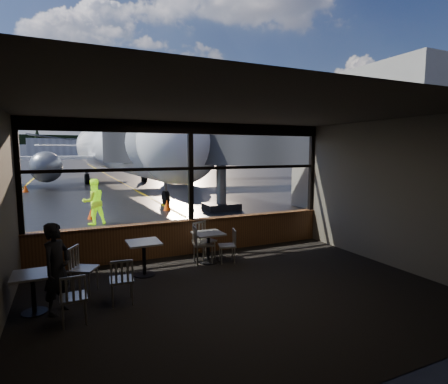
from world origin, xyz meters
TOP-DOWN VIEW (x-y plane):
  - ground_plane at (0.00, 120.00)m, footprint 520.00×520.00m
  - carpet_floor at (0.00, -3.00)m, footprint 8.00×6.00m
  - ceiling at (0.00, -3.00)m, footprint 8.00×6.00m
  - wall_right at (4.00, -3.00)m, footprint 0.04×6.00m
  - wall_back at (0.00, -6.00)m, footprint 8.00×0.04m
  - window_sill at (0.00, 0.00)m, footprint 8.00×0.28m
  - window_header at (0.00, 0.00)m, footprint 8.00×0.18m
  - mullion_left at (-3.95, 0.00)m, footprint 0.12×0.12m
  - mullion_centre at (0.00, 0.00)m, footprint 0.12×0.12m
  - mullion_right at (3.95, 0.00)m, footprint 0.12×0.12m
  - window_transom at (0.00, 0.00)m, footprint 8.00×0.10m
  - airliner at (1.13, 22.03)m, footprint 33.81×39.84m
  - jet_bridge at (3.60, 5.50)m, footprint 9.61×11.74m
  - cafe_table_near at (0.12, -0.94)m, footprint 0.70×0.70m
  - cafe_table_mid at (-1.51, -1.17)m, footprint 0.70×0.70m
  - cafe_table_left at (-3.60, -2.23)m, footprint 0.64×0.64m
  - chair_near_e at (0.54, -1.11)m, footprint 0.56×0.56m
  - chair_near_w at (-0.02, -0.93)m, footprint 0.58×0.58m
  - chair_near_n at (0.12, -0.66)m, footprint 0.66×0.66m
  - chair_mid_s at (-2.18, -2.44)m, footprint 0.51×0.51m
  - chair_mid_w at (-2.77, -1.62)m, footprint 0.69×0.69m
  - chair_left_s at (-2.99, -2.89)m, footprint 0.47×0.47m
  - passenger at (-3.22, -2.39)m, footprint 0.64×0.68m
  - ground_crew at (-2.09, 5.16)m, footprint 0.99×0.87m
  - cone_nose at (1.25, 7.04)m, footprint 0.36×0.36m
  - cone_wing at (-5.52, 18.24)m, footprint 0.38×0.38m
  - terminal_annex at (10.00, 2.50)m, footprint 5.00×7.00m
  - hangar_mid at (0.00, 185.00)m, footprint 38.00×15.00m
  - hangar_right at (60.00, 178.00)m, footprint 50.00×20.00m
  - fuel_tank_a at (-30.00, 182.00)m, footprint 8.00×8.00m
  - fuel_tank_b at (-20.00, 182.00)m, footprint 8.00×8.00m
  - fuel_tank_c at (-10.00, 182.00)m, footprint 8.00×8.00m
  - treeline at (0.00, 210.00)m, footprint 360.00×3.00m
  - cone_extra at (-2.11, 6.30)m, footprint 0.34×0.34m

SIDE VIEW (x-z plane):
  - ground_plane at x=0.00m, z-range 0.00..0.00m
  - carpet_floor at x=0.00m, z-range 0.01..0.01m
  - cone_extra at x=-2.11m, z-range 0.00..0.47m
  - cone_nose at x=1.25m, z-range 0.00..0.50m
  - cone_wing at x=-5.52m, z-range 0.00..0.52m
  - cafe_table_left at x=-3.60m, z-range 0.00..0.70m
  - cafe_table_near at x=0.12m, z-range 0.00..0.77m
  - cafe_table_mid at x=-1.51m, z-range 0.00..0.77m
  - chair_near_e at x=0.54m, z-range 0.00..0.84m
  - chair_left_s at x=-2.99m, z-range 0.00..0.85m
  - chair_mid_s at x=-2.18m, z-range 0.00..0.87m
  - window_sill at x=0.00m, z-range 0.00..0.90m
  - chair_mid_w at x=-2.77m, z-range 0.00..0.92m
  - chair_near_w at x=-0.02m, z-range 0.00..0.95m
  - chair_near_n at x=0.12m, z-range 0.00..0.96m
  - passenger at x=-3.22m, z-range 0.00..1.57m
  - ground_crew at x=-2.09m, z-range 0.00..1.73m
  - wall_right at x=4.00m, z-range 0.00..3.50m
  - wall_back at x=0.00m, z-range 0.00..3.50m
  - mullion_left at x=-3.95m, z-range 0.90..3.50m
  - mullion_centre at x=0.00m, z-range 0.90..3.50m
  - mullion_right at x=3.95m, z-range 0.90..3.50m
  - window_transom at x=0.00m, z-range 2.26..2.34m
  - jet_bridge at x=3.60m, z-range 0.00..5.12m
  - terminal_annex at x=10.00m, z-range 0.00..6.00m
  - fuel_tank_a at x=-30.00m, z-range 0.00..6.00m
  - fuel_tank_b at x=-20.00m, z-range 0.00..6.00m
  - fuel_tank_c at x=-10.00m, z-range 0.00..6.00m
  - window_header at x=0.00m, z-range 3.20..3.50m
  - ceiling at x=0.00m, z-range 3.48..3.52m
  - hangar_mid at x=0.00m, z-range 0.00..10.00m
  - airliner at x=1.13m, z-range 0.00..11.68m
  - hangar_right at x=60.00m, z-range 0.00..12.00m
  - treeline at x=0.00m, z-range 0.00..12.00m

